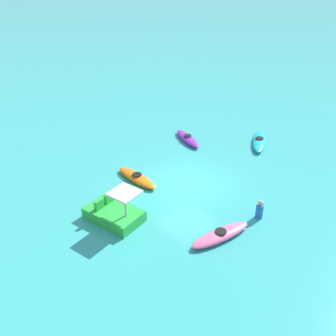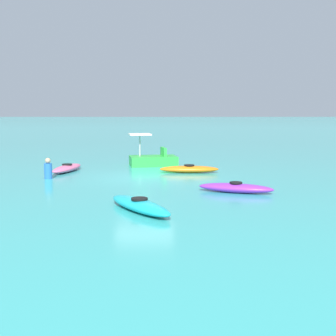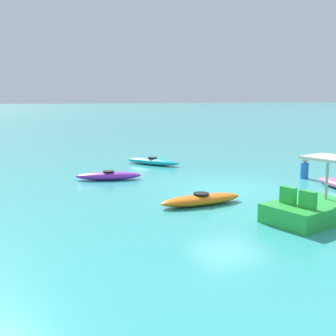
{
  "view_description": "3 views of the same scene",
  "coord_description": "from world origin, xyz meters",
  "px_view_note": "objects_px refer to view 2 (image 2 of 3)",
  "views": [
    {
      "loc": [
        12.13,
        11.07,
        10.5
      ],
      "look_at": [
        0.21,
        -1.23,
        0.48
      ],
      "focal_mm": 41.97,
      "sensor_mm": 36.0,
      "label": 1
    },
    {
      "loc": [
        -18.22,
        -0.79,
        2.73
      ],
      "look_at": [
        -0.25,
        -1.0,
        0.45
      ],
      "focal_mm": 46.45,
      "sensor_mm": 36.0,
      "label": 2
    },
    {
      "loc": [
        12.23,
        -8.35,
        3.2
      ],
      "look_at": [
        -1.45,
        -1.63,
        0.66
      ],
      "focal_mm": 44.11,
      "sensor_mm": 36.0,
      "label": 3
    }
  ],
  "objects_px": {
    "pedal_boat_green": "(153,159)",
    "kayak_orange": "(189,169)",
    "kayak_pink": "(67,168)",
    "kayak_purple": "(236,188)",
    "person_near_shore": "(48,170)",
    "kayak_cyan": "(139,205)"
  },
  "relations": [
    {
      "from": "pedal_boat_green",
      "to": "kayak_cyan",
      "type": "bearing_deg",
      "value": 179.28
    },
    {
      "from": "kayak_pink",
      "to": "pedal_boat_green",
      "type": "xyz_separation_m",
      "value": [
        2.33,
        -3.97,
        0.17
      ]
    },
    {
      "from": "kayak_cyan",
      "to": "pedal_boat_green",
      "type": "relative_size",
      "value": 1.11
    },
    {
      "from": "kayak_orange",
      "to": "kayak_purple",
      "type": "relative_size",
      "value": 1.02
    },
    {
      "from": "kayak_pink",
      "to": "kayak_cyan",
      "type": "bearing_deg",
      "value": -155.15
    },
    {
      "from": "kayak_purple",
      "to": "person_near_shore",
      "type": "relative_size",
      "value": 3.04
    },
    {
      "from": "kayak_orange",
      "to": "pedal_boat_green",
      "type": "xyz_separation_m",
      "value": [
        2.74,
        1.74,
        0.17
      ]
    },
    {
      "from": "kayak_cyan",
      "to": "person_near_shore",
      "type": "relative_size",
      "value": 3.34
    },
    {
      "from": "kayak_cyan",
      "to": "kayak_orange",
      "type": "xyz_separation_m",
      "value": [
        7.87,
        -1.88,
        0.0
      ]
    },
    {
      "from": "pedal_boat_green",
      "to": "kayak_purple",
      "type": "bearing_deg",
      "value": -158.71
    },
    {
      "from": "kayak_pink",
      "to": "kayak_purple",
      "type": "height_order",
      "value": "same"
    },
    {
      "from": "pedal_boat_green",
      "to": "person_near_shore",
      "type": "bearing_deg",
      "value": 137.07
    },
    {
      "from": "kayak_purple",
      "to": "pedal_boat_green",
      "type": "height_order",
      "value": "pedal_boat_green"
    },
    {
      "from": "kayak_orange",
      "to": "kayak_cyan",
      "type": "bearing_deg",
      "value": 166.6
    },
    {
      "from": "kayak_cyan",
      "to": "kayak_orange",
      "type": "distance_m",
      "value": 8.09
    },
    {
      "from": "kayak_orange",
      "to": "kayak_purple",
      "type": "bearing_deg",
      "value": -165.59
    },
    {
      "from": "kayak_orange",
      "to": "person_near_shore",
      "type": "height_order",
      "value": "person_near_shore"
    },
    {
      "from": "kayak_cyan",
      "to": "kayak_orange",
      "type": "relative_size",
      "value": 1.08
    },
    {
      "from": "kayak_purple",
      "to": "person_near_shore",
      "type": "distance_m",
      "value": 8.0
    },
    {
      "from": "pedal_boat_green",
      "to": "kayak_orange",
      "type": "bearing_deg",
      "value": -147.55
    },
    {
      "from": "pedal_boat_green",
      "to": "kayak_pink",
      "type": "bearing_deg",
      "value": 120.36
    },
    {
      "from": "kayak_orange",
      "to": "kayak_pink",
      "type": "height_order",
      "value": "same"
    }
  ]
}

